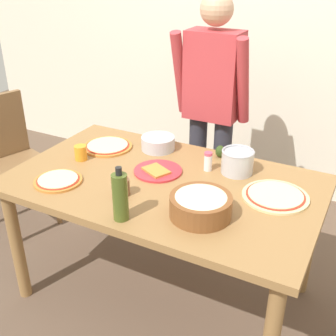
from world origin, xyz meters
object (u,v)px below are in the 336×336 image
Objects in this scene: pizza_cooked_on_tray at (108,146)px; olive_oil_bottle at (120,196)px; pizza_second_cooked at (58,180)px; cup_orange at (80,153)px; chair_wooden_left at (11,155)px; avocado at (220,151)px; cup_small_brown at (123,187)px; popcorn_bowl at (201,204)px; plate_with_slice at (158,171)px; mixing_bowl_steel at (158,143)px; steel_pot at (237,161)px; person_cook at (212,104)px; dining_table at (164,195)px; pizza_raw_on_board at (275,196)px; salt_shaker at (208,161)px.

olive_oil_bottle is (0.49, -0.60, 0.10)m from pizza_cooked_on_tray.
olive_oil_bottle is at bearing -15.25° from pizza_second_cooked.
chair_wooden_left is at bearing 166.92° from cup_orange.
chair_wooden_left reaches higher than avocado.
popcorn_bowl is at bearing 1.11° from cup_small_brown.
pizza_cooked_on_tray is at bearing 161.77° from plate_with_slice.
steel_pot reaches higher than mixing_bowl_steel.
pizza_cooked_on_tray is 1.06× the size of popcorn_bowl.
mixing_bowl_steel is 1.15× the size of steel_pot.
person_cook is 1.45m from chair_wooden_left.
dining_table is 6.48× the size of pizza_second_cooked.
cup_orange is 0.48m from cup_small_brown.
avocado is (0.16, 0.40, 0.13)m from dining_table.
popcorn_bowl is at bearing -76.55° from avocado.
cup_orange reaches higher than mixing_bowl_steel.
pizza_second_cooked is 0.92m from avocado.
pizza_raw_on_board is 1.10m from pizza_second_cooked.
pizza_cooked_on_tray is 0.68m from avocado.
cup_orange is (-0.53, -0.00, 0.13)m from dining_table.
person_cook is at bearing 110.04° from popcorn_bowl.
plate_with_slice is at bearing -18.23° from pizza_cooked_on_tray.
avocado is at bearing 55.87° from plate_with_slice.
pizza_cooked_on_tray is at bearing 152.36° from popcorn_bowl.
cup_orange is 0.80m from avocado.
plate_with_slice is at bearing -152.57° from steel_pot.
olive_oil_bottle is (-0.00, -0.40, 0.20)m from dining_table.
popcorn_bowl is 1.61× the size of steel_pot.
chair_wooden_left is at bearing -178.55° from salt_shaker.
person_cook reaches higher than mixing_bowl_steel.
olive_oil_bottle is at bearing -59.05° from cup_small_brown.
olive_oil_bottle reaches higher than cup_orange.
pizza_raw_on_board and pizza_cooked_on_tray have the same top height.
avocado is at bearing 103.45° from popcorn_bowl.
person_cook reaches higher than pizza_raw_on_board.
mixing_bowl_steel is at bearing 123.07° from dining_table.
cup_orange is (-0.46, -0.07, 0.03)m from plate_with_slice.
pizza_cooked_on_tray is 1.71× the size of steel_pot.
salt_shaker is (0.65, 0.01, 0.04)m from pizza_cooked_on_tray.
pizza_cooked_on_tray is at bearing -176.00° from steel_pot.
pizza_second_cooked is (0.02, -0.47, 0.00)m from pizza_cooked_on_tray.
mixing_bowl_steel is at bearing 7.75° from chair_wooden_left.
cup_small_brown is at bearing -116.16° from dining_table.
pizza_raw_on_board is 1.06m from pizza_cooked_on_tray.
avocado is at bearing 16.68° from pizza_cooked_on_tray.
steel_pot reaches higher than cup_orange.
olive_oil_bottle is at bearing -23.52° from chair_wooden_left.
dining_table is 0.30m from salt_shaker.
cup_small_brown reaches higher than plate_with_slice.
cup_orange is at bearing 153.27° from cup_small_brown.
pizza_raw_on_board is 1.60× the size of mixing_bowl_steel.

